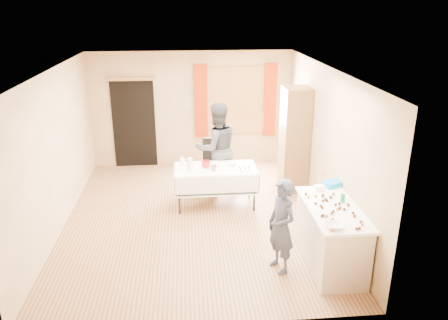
{
  "coord_description": "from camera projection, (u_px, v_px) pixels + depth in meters",
  "views": [
    {
      "loc": [
        -0.11,
        -6.93,
        3.63
      ],
      "look_at": [
        0.5,
        0.0,
        1.07
      ],
      "focal_mm": 35.0,
      "sensor_mm": 36.0,
      "label": 1
    }
  ],
  "objects": [
    {
      "name": "girl",
      "position": [
        281.0,
        227.0,
        6.02
      ],
      "size": [
        0.74,
        0.69,
        1.37
      ],
      "primitive_type": "imported",
      "rotation": [
        0.0,
        0.0,
        -1.17
      ],
      "color": "#262C43",
      "rests_on": "floor"
    },
    {
      "name": "window_pane",
      "position": [
        236.0,
        100.0,
        9.84
      ],
      "size": [
        1.2,
        0.02,
        1.4
      ],
      "primitive_type": "cube",
      "color": "white",
      "rests_on": "wall_back"
    },
    {
      "name": "cake_balls",
      "position": [
        333.0,
        208.0,
        6.02
      ],
      "size": [
        0.54,
        1.13,
        0.04
      ],
      "color": "#3F2314",
      "rests_on": "counter"
    },
    {
      "name": "small_bowl",
      "position": [
        233.0,
        164.0,
        8.07
      ],
      "size": [
        0.2,
        0.2,
        0.05
      ],
      "primitive_type": "imported",
      "rotation": [
        0.0,
        0.0,
        0.11
      ],
      "color": "white",
      "rests_on": "party_table"
    },
    {
      "name": "window_frame",
      "position": [
        235.0,
        100.0,
        9.85
      ],
      "size": [
        1.32,
        0.06,
        1.52
      ],
      "primitive_type": "cube",
      "color": "olive",
      "rests_on": "wall_back"
    },
    {
      "name": "wall_right",
      "position": [
        326.0,
        144.0,
        7.48
      ],
      "size": [
        0.02,
        5.5,
        2.6
      ],
      "primitive_type": "cube",
      "color": "tan",
      "rests_on": "floor"
    },
    {
      "name": "floor",
      "position": [
        196.0,
        218.0,
        7.75
      ],
      "size": [
        4.5,
        5.5,
        0.02
      ],
      "primitive_type": "cube",
      "color": "#9E7047",
      "rests_on": "ground"
    },
    {
      "name": "wall_front",
      "position": [
        200.0,
        229.0,
        4.71
      ],
      "size": [
        4.5,
        0.02,
        2.6
      ],
      "primitive_type": "cube",
      "color": "tan",
      "rests_on": "floor"
    },
    {
      "name": "cup_rainbow",
      "position": [
        214.0,
        168.0,
        7.8
      ],
      "size": [
        0.12,
        0.12,
        0.1
      ],
      "primitive_type": "imported",
      "rotation": [
        0.0,
        0.0,
        -0.06
      ],
      "color": "red",
      "rests_on": "party_table"
    },
    {
      "name": "ceiling",
      "position": [
        192.0,
        69.0,
        6.84
      ],
      "size": [
        4.5,
        5.5,
        0.02
      ],
      "primitive_type": "cube",
      "color": "white",
      "rests_on": "floor"
    },
    {
      "name": "door_lintel",
      "position": [
        131.0,
        79.0,
        9.46
      ],
      "size": [
        1.05,
        0.06,
        0.08
      ],
      "primitive_type": "cube",
      "color": "olive",
      "rests_on": "wall_back"
    },
    {
      "name": "cup_red",
      "position": [
        206.0,
        164.0,
        7.95
      ],
      "size": [
        0.17,
        0.17,
        0.13
      ],
      "primitive_type": "imported",
      "rotation": [
        0.0,
        0.0,
        0.02
      ],
      "color": "red",
      "rests_on": "party_table"
    },
    {
      "name": "foam_block",
      "position": [
        319.0,
        188.0,
        6.61
      ],
      "size": [
        0.16,
        0.11,
        0.08
      ],
      "primitive_type": "cube",
      "rotation": [
        0.0,
        0.0,
        0.08
      ],
      "color": "white",
      "rests_on": "counter"
    },
    {
      "name": "chair",
      "position": [
        212.0,
        172.0,
        9.02
      ],
      "size": [
        0.43,
        0.43,
        0.97
      ],
      "rotation": [
        0.0,
        0.0,
        -0.09
      ],
      "color": "black",
      "rests_on": "floor"
    },
    {
      "name": "wall_back",
      "position": [
        191.0,
        109.0,
        9.88
      ],
      "size": [
        4.5,
        0.02,
        2.6
      ],
      "primitive_type": "cube",
      "color": "tan",
      "rests_on": "floor"
    },
    {
      "name": "blue_basket",
      "position": [
        333.0,
        184.0,
        6.77
      ],
      "size": [
        0.35,
        0.3,
        0.08
      ],
      "primitive_type": "cube",
      "rotation": [
        0.0,
        0.0,
        0.37
      ],
      "color": "blue",
      "rests_on": "counter"
    },
    {
      "name": "curtain_right",
      "position": [
        270.0,
        100.0,
        9.87
      ],
      "size": [
        0.28,
        0.06,
        1.65
      ],
      "primitive_type": "cube",
      "color": "#982C08",
      "rests_on": "wall_back"
    },
    {
      "name": "cabinet",
      "position": [
        294.0,
        140.0,
        8.58
      ],
      "size": [
        0.5,
        0.6,
        2.08
      ],
      "primitive_type": "cube",
      "color": "brown",
      "rests_on": "floor"
    },
    {
      "name": "bottle",
      "position": [
        182.0,
        160.0,
        8.05
      ],
      "size": [
        0.11,
        0.12,
        0.19
      ],
      "primitive_type": "imported",
      "rotation": [
        0.0,
        0.0,
        0.17
      ],
      "color": "white",
      "rests_on": "party_table"
    },
    {
      "name": "soda_can",
      "position": [
        343.0,
        198.0,
        6.21
      ],
      "size": [
        0.08,
        0.08,
        0.12
      ],
      "primitive_type": "cylinder",
      "rotation": [
        0.0,
        0.0,
        0.28
      ],
      "color": "#088642",
      "rests_on": "counter"
    },
    {
      "name": "curtain_left",
      "position": [
        201.0,
        101.0,
        9.74
      ],
      "size": [
        0.28,
        0.06,
        1.65
      ],
      "primitive_type": "cube",
      "color": "#982C08",
      "rests_on": "wall_back"
    },
    {
      "name": "party_table",
      "position": [
        216.0,
        183.0,
        8.07
      ],
      "size": [
        1.52,
        0.79,
        0.75
      ],
      "rotation": [
        0.0,
        0.0,
        0.01
      ],
      "color": "black",
      "rests_on": "floor"
    },
    {
      "name": "woman",
      "position": [
        217.0,
        148.0,
        8.53
      ],
      "size": [
        1.26,
        1.17,
        1.81
      ],
      "primitive_type": "imported",
      "rotation": [
        0.0,
        0.0,
        3.44
      ],
      "color": "black",
      "rests_on": "floor"
    },
    {
      "name": "doorway",
      "position": [
        134.0,
        124.0,
        9.84
      ],
      "size": [
        0.95,
        0.04,
        2.0
      ],
      "primitive_type": "cube",
      "color": "black",
      "rests_on": "floor"
    },
    {
      "name": "pastry_tray",
      "position": [
        245.0,
        169.0,
        7.87
      ],
      "size": [
        0.3,
        0.23,
        0.02
      ],
      "primitive_type": "cube",
      "rotation": [
        0.0,
        0.0,
        -0.12
      ],
      "color": "white",
      "rests_on": "party_table"
    },
    {
      "name": "wall_left",
      "position": [
        56.0,
        152.0,
        7.11
      ],
      "size": [
        0.02,
        5.5,
        2.6
      ],
      "primitive_type": "cube",
      "color": "tan",
      "rests_on": "floor"
    },
    {
      "name": "mixing_bowl",
      "position": [
        334.0,
        226.0,
        5.53
      ],
      "size": [
        0.3,
        0.3,
        0.06
      ],
      "primitive_type": "imported",
      "rotation": [
        0.0,
        0.0,
        -0.17
      ],
      "color": "white",
      "rests_on": "counter"
    },
    {
      "name": "pitcher",
      "position": [
        190.0,
        165.0,
        7.79
      ],
      "size": [
        0.14,
        0.14,
        0.22
      ],
      "primitive_type": "cylinder",
      "rotation": [
        0.0,
        0.0,
        -0.32
      ],
      "color": "silver",
      "rests_on": "party_table"
    },
    {
      "name": "counter",
      "position": [
        331.0,
        236.0,
        6.24
      ],
      "size": [
        0.71,
        1.5,
        0.91
      ],
      "color": "beige",
      "rests_on": "floor"
    }
  ]
}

